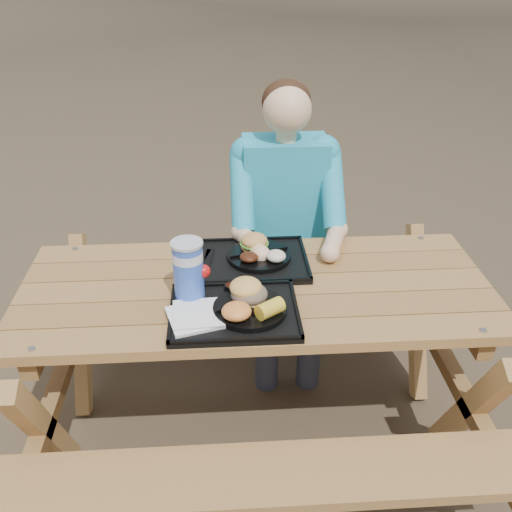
{
  "coord_description": "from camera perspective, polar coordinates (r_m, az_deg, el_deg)",
  "views": [
    {
      "loc": [
        -0.12,
        -1.83,
        1.93
      ],
      "look_at": [
        0.0,
        0.0,
        0.88
      ],
      "focal_mm": 40.0,
      "sensor_mm": 36.0,
      "label": 1
    }
  ],
  "objects": [
    {
      "name": "potato_salad",
      "position": [
        2.25,
        2.02,
        -0.01
      ],
      "size": [
        0.08,
        0.08,
        0.04
      ],
      "primitive_type": "ellipsoid",
      "color": "silver",
      "rests_on": "plate_far"
    },
    {
      "name": "mac_cheese",
      "position": [
        1.93,
        -1.96,
        -5.54
      ],
      "size": [
        0.1,
        0.1,
        0.05
      ],
      "primitive_type": "ellipsoid",
      "color": "#F79941",
      "rests_on": "plate_near"
    },
    {
      "name": "diner",
      "position": [
        2.74,
        2.76,
        1.69
      ],
      "size": [
        0.48,
        0.84,
        1.28
      ],
      "primitive_type": null,
      "color": "#1A89B6",
      "rests_on": "ground"
    },
    {
      "name": "condiment_mustard",
      "position": [
        2.11,
        -0.39,
        -3.18
      ],
      "size": [
        0.04,
        0.04,
        0.03
      ],
      "primitive_type": "cylinder",
      "color": "#C49215",
      "rests_on": "tray_near"
    },
    {
      "name": "corn_cob",
      "position": [
        1.94,
        1.4,
        -5.27
      ],
      "size": [
        0.13,
        0.13,
        0.06
      ],
      "primitive_type": null,
      "rotation": [
        0.0,
        0.0,
        0.6
      ],
      "color": "yellow",
      "rests_on": "plate_near"
    },
    {
      "name": "napkin_stack",
      "position": [
        1.97,
        -6.09,
        -6.0
      ],
      "size": [
        0.22,
        0.22,
        0.02
      ],
      "primitive_type": "cube",
      "rotation": [
        0.0,
        0.0,
        0.27
      ],
      "color": "white",
      "rests_on": "tray_near"
    },
    {
      "name": "picnic_table",
      "position": [
        2.4,
        0.0,
        -10.52
      ],
      "size": [
        1.8,
        1.49,
        0.75
      ],
      "primitive_type": null,
      "color": "#999999",
      "rests_on": "ground"
    },
    {
      "name": "sandwich",
      "position": [
        1.99,
        -0.68,
        -2.92
      ],
      "size": [
        0.12,
        0.12,
        0.13
      ],
      "primitive_type": null,
      "color": "#F0B254",
      "rests_on": "plate_near"
    },
    {
      "name": "soda_cup",
      "position": [
        2.03,
        -6.77,
        -1.57
      ],
      "size": [
        0.11,
        0.11,
        0.22
      ],
      "primitive_type": "cylinder",
      "color": "blue",
      "rests_on": "tray_near"
    },
    {
      "name": "tray_far",
      "position": [
        2.32,
        -0.43,
        -0.55
      ],
      "size": [
        0.45,
        0.35,
        0.02
      ],
      "primitive_type": "cube",
      "color": "black",
      "rests_on": "picnic_table"
    },
    {
      "name": "cutlery_far",
      "position": [
        2.32,
        -4.79,
        -0.21
      ],
      "size": [
        0.05,
        0.17,
        0.01
      ],
      "primitive_type": "cube",
      "rotation": [
        0.0,
        0.0,
        -0.12
      ],
      "color": "black",
      "rests_on": "tray_far"
    },
    {
      "name": "tray_near",
      "position": [
        2.01,
        -2.19,
        -5.73
      ],
      "size": [
        0.45,
        0.35,
        0.02
      ],
      "primitive_type": "cube",
      "color": "black",
      "rests_on": "picnic_table"
    },
    {
      "name": "baked_beans",
      "position": [
        2.25,
        -0.7,
        -0.11
      ],
      "size": [
        0.08,
        0.08,
        0.03
      ],
      "primitive_type": "ellipsoid",
      "color": "#411C0D",
      "rests_on": "plate_far"
    },
    {
      "name": "condiment_bbq",
      "position": [
        2.1,
        -2.51,
        -3.23
      ],
      "size": [
        0.05,
        0.05,
        0.03
      ],
      "primitive_type": "cylinder",
      "color": "black",
      "rests_on": "tray_near"
    },
    {
      "name": "plate_near",
      "position": [
        2.0,
        -0.61,
        -5.29
      ],
      "size": [
        0.26,
        0.26,
        0.02
      ],
      "primitive_type": "cylinder",
      "color": "black",
      "rests_on": "tray_near"
    },
    {
      "name": "burger",
      "position": [
        2.33,
        -0.17,
        1.86
      ],
      "size": [
        0.11,
        0.11,
        0.1
      ],
      "primitive_type": null,
      "color": "#DC974D",
      "rests_on": "plate_far"
    },
    {
      "name": "ground",
      "position": [
        2.66,
        0.0,
        -16.7
      ],
      "size": [
        60.0,
        60.0,
        0.0
      ],
      "primitive_type": "plane",
      "color": "#999999",
      "rests_on": "ground"
    },
    {
      "name": "plate_far",
      "position": [
        2.32,
        0.29,
        0.02
      ],
      "size": [
        0.26,
        0.26,
        0.02
      ],
      "primitive_type": "cylinder",
      "color": "black",
      "rests_on": "tray_far"
    }
  ]
}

